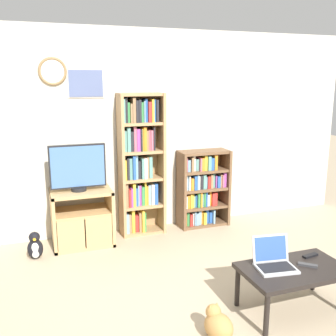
{
  "coord_description": "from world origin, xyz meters",
  "views": [
    {
      "loc": [
        -1.4,
        -2.5,
        1.96
      ],
      "look_at": [
        -0.05,
        1.31,
        1.06
      ],
      "focal_mm": 42.0,
      "sensor_mm": 36.0,
      "label": 1
    }
  ],
  "objects_px": {
    "remote_far_from_laptop": "(308,265)",
    "cat": "(218,325)",
    "remote_near_laptop": "(310,256)",
    "coffee_table": "(294,273)",
    "tv_stand": "(82,217)",
    "bookshelf_tall": "(139,163)",
    "laptop": "(274,260)",
    "television": "(78,168)",
    "penguin_figurine": "(35,247)",
    "bookshelf_short": "(201,188)"
  },
  "relations": [
    {
      "from": "bookshelf_short",
      "to": "coffee_table",
      "type": "relative_size",
      "value": 1.15
    },
    {
      "from": "remote_far_from_laptop",
      "to": "cat",
      "type": "distance_m",
      "value": 0.96
    },
    {
      "from": "bookshelf_tall",
      "to": "coffee_table",
      "type": "distance_m",
      "value": 2.39
    },
    {
      "from": "laptop",
      "to": "television",
      "type": "bearing_deg",
      "value": 133.24
    },
    {
      "from": "bookshelf_tall",
      "to": "laptop",
      "type": "xyz_separation_m",
      "value": [
        0.6,
        -2.12,
        -0.46
      ]
    },
    {
      "from": "tv_stand",
      "to": "bookshelf_tall",
      "type": "height_order",
      "value": "bookshelf_tall"
    },
    {
      "from": "coffee_table",
      "to": "penguin_figurine",
      "type": "bearing_deg",
      "value": 139.01
    },
    {
      "from": "bookshelf_tall",
      "to": "remote_far_from_laptop",
      "type": "bearing_deg",
      "value": -68.13
    },
    {
      "from": "television",
      "to": "remote_far_from_laptop",
      "type": "xyz_separation_m",
      "value": [
        1.67,
        -2.05,
        -0.55
      ]
    },
    {
      "from": "tv_stand",
      "to": "bookshelf_short",
      "type": "distance_m",
      "value": 1.64
    },
    {
      "from": "remote_far_from_laptop",
      "to": "television",
      "type": "bearing_deg",
      "value": -99.52
    },
    {
      "from": "coffee_table",
      "to": "laptop",
      "type": "bearing_deg",
      "value": 154.2
    },
    {
      "from": "coffee_table",
      "to": "remote_near_laptop",
      "type": "relative_size",
      "value": 5.48
    },
    {
      "from": "tv_stand",
      "to": "coffee_table",
      "type": "height_order",
      "value": "tv_stand"
    },
    {
      "from": "bookshelf_short",
      "to": "laptop",
      "type": "distance_m",
      "value": 2.13
    },
    {
      "from": "coffee_table",
      "to": "penguin_figurine",
      "type": "distance_m",
      "value": 2.77
    },
    {
      "from": "bookshelf_tall",
      "to": "penguin_figurine",
      "type": "distance_m",
      "value": 1.59
    },
    {
      "from": "laptop",
      "to": "cat",
      "type": "xyz_separation_m",
      "value": [
        -0.62,
        -0.2,
        -0.35
      ]
    },
    {
      "from": "coffee_table",
      "to": "penguin_figurine",
      "type": "height_order",
      "value": "coffee_table"
    },
    {
      "from": "coffee_table",
      "to": "laptop",
      "type": "height_order",
      "value": "laptop"
    },
    {
      "from": "cat",
      "to": "penguin_figurine",
      "type": "relative_size",
      "value": 1.53
    },
    {
      "from": "remote_near_laptop",
      "to": "penguin_figurine",
      "type": "height_order",
      "value": "remote_near_laptop"
    },
    {
      "from": "bookshelf_tall",
      "to": "remote_far_from_laptop",
      "type": "relative_size",
      "value": 12.13
    },
    {
      "from": "television",
      "to": "laptop",
      "type": "bearing_deg",
      "value": -54.76
    },
    {
      "from": "coffee_table",
      "to": "remote_far_from_laptop",
      "type": "height_order",
      "value": "remote_far_from_laptop"
    },
    {
      "from": "remote_near_laptop",
      "to": "remote_far_from_laptop",
      "type": "height_order",
      "value": "same"
    },
    {
      "from": "tv_stand",
      "to": "penguin_figurine",
      "type": "bearing_deg",
      "value": -157.07
    },
    {
      "from": "tv_stand",
      "to": "bookshelf_tall",
      "type": "xyz_separation_m",
      "value": [
        0.76,
        0.15,
        0.59
      ]
    },
    {
      "from": "bookshelf_short",
      "to": "laptop",
      "type": "xyz_separation_m",
      "value": [
        -0.26,
        -2.11,
        -0.06
      ]
    },
    {
      "from": "tv_stand",
      "to": "bookshelf_short",
      "type": "relative_size",
      "value": 0.68
    },
    {
      "from": "tv_stand",
      "to": "laptop",
      "type": "xyz_separation_m",
      "value": [
        1.36,
        -1.97,
        0.12
      ]
    },
    {
      "from": "tv_stand",
      "to": "penguin_figurine",
      "type": "distance_m",
      "value": 0.64
    },
    {
      "from": "bookshelf_short",
      "to": "television",
      "type": "bearing_deg",
      "value": -174.96
    },
    {
      "from": "laptop",
      "to": "tv_stand",
      "type": "bearing_deg",
      "value": 132.68
    },
    {
      "from": "coffee_table",
      "to": "bookshelf_tall",
      "type": "bearing_deg",
      "value": 109.05
    },
    {
      "from": "coffee_table",
      "to": "remote_near_laptop",
      "type": "xyz_separation_m",
      "value": [
        0.27,
        0.14,
        0.06
      ]
    },
    {
      "from": "bookshelf_short",
      "to": "remote_far_from_laptop",
      "type": "relative_size",
      "value": 6.98
    },
    {
      "from": "television",
      "to": "cat",
      "type": "relative_size",
      "value": 1.35
    },
    {
      "from": "television",
      "to": "penguin_figurine",
      "type": "height_order",
      "value": "television"
    },
    {
      "from": "remote_near_laptop",
      "to": "remote_far_from_laptop",
      "type": "xyz_separation_m",
      "value": [
        -0.15,
        -0.15,
        0.0
      ]
    },
    {
      "from": "tv_stand",
      "to": "cat",
      "type": "xyz_separation_m",
      "value": [
        0.75,
        -2.17,
        -0.23
      ]
    },
    {
      "from": "bookshelf_tall",
      "to": "coffee_table",
      "type": "bearing_deg",
      "value": -70.95
    },
    {
      "from": "remote_far_from_laptop",
      "to": "cat",
      "type": "xyz_separation_m",
      "value": [
        -0.9,
        -0.11,
        -0.3
      ]
    },
    {
      "from": "bookshelf_short",
      "to": "remote_near_laptop",
      "type": "xyz_separation_m",
      "value": [
        0.17,
        -2.05,
        -0.11
      ]
    },
    {
      "from": "tv_stand",
      "to": "remote_near_laptop",
      "type": "height_order",
      "value": "tv_stand"
    },
    {
      "from": "coffee_table",
      "to": "remote_near_laptop",
      "type": "height_order",
      "value": "remote_near_laptop"
    },
    {
      "from": "laptop",
      "to": "penguin_figurine",
      "type": "relative_size",
      "value": 1.15
    },
    {
      "from": "penguin_figurine",
      "to": "remote_far_from_laptop",
      "type": "bearing_deg",
      "value": -39.49
    },
    {
      "from": "television",
      "to": "penguin_figurine",
      "type": "bearing_deg",
      "value": -156.87
    },
    {
      "from": "television",
      "to": "bookshelf_short",
      "type": "relative_size",
      "value": 0.63
    }
  ]
}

